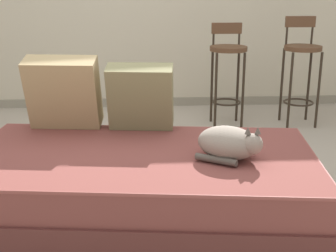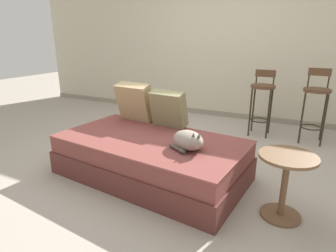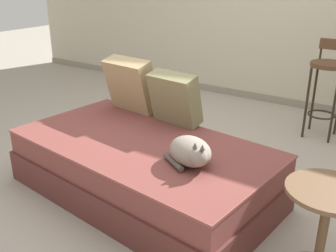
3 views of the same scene
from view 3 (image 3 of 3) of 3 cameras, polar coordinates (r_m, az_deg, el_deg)
ground_plane at (r=3.27m, az=0.75°, el=-6.64°), size 16.00×16.00×0.00m
wall_baseboard_trim at (r=5.09m, az=14.43°, el=3.88°), size 8.00×0.02×0.09m
couch at (r=2.88m, az=-3.61°, el=-6.04°), size 2.00×1.23×0.42m
throw_pillow_corner at (r=3.33m, az=-5.39°, el=5.98°), size 0.46×0.31×0.46m
throw_pillow_middle at (r=3.03m, az=0.96°, el=4.03°), size 0.42×0.27×0.42m
cat at (r=2.44m, az=3.31°, el=-3.75°), size 0.40×0.37×0.20m
bar_stool_near_window at (r=4.06m, az=22.13°, el=6.53°), size 0.34×0.34×0.94m
side_table at (r=2.24m, az=21.78°, el=-12.62°), size 0.44×0.44×0.54m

